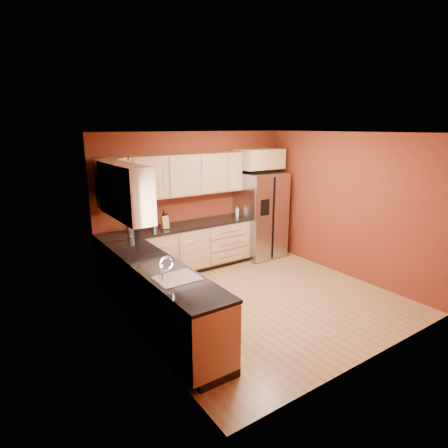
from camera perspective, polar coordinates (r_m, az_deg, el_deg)
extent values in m
plane|color=#A26B3E|center=(6.17, 5.26, -11.22)|extent=(4.00, 4.00, 0.00)
plane|color=silver|center=(5.56, 5.90, 13.68)|extent=(4.00, 4.00, 0.00)
cube|color=maroon|center=(7.34, -4.46, 3.71)|extent=(4.00, 0.04, 2.60)
cube|color=maroon|center=(4.45, 22.28, -4.66)|extent=(4.00, 0.04, 2.60)
cube|color=maroon|center=(4.75, -13.39, -2.75)|extent=(0.04, 4.00, 2.60)
cube|color=maroon|center=(7.15, 18.02, 2.73)|extent=(0.04, 4.00, 2.60)
cube|color=tan|center=(7.05, -6.99, -4.05)|extent=(2.90, 0.60, 0.88)
cube|color=tan|center=(5.17, -9.67, -11.35)|extent=(0.60, 2.80, 0.88)
cube|color=black|center=(6.91, -7.07, -0.46)|extent=(2.90, 0.62, 0.04)
cube|color=black|center=(4.99, -9.79, -6.57)|extent=(0.62, 2.80, 0.04)
cube|color=tan|center=(6.99, -5.66, 7.50)|extent=(2.30, 0.33, 0.75)
cube|color=tan|center=(5.35, -14.89, 4.89)|extent=(0.33, 1.35, 0.75)
cube|color=tan|center=(6.29, -16.40, 6.18)|extent=(0.67, 0.67, 0.75)
cube|color=tan|center=(7.75, 5.37, 9.87)|extent=(0.92, 0.60, 0.40)
cube|color=silver|center=(7.88, 5.52, 1.39)|extent=(0.90, 0.75, 1.78)
cube|color=white|center=(4.24, -10.89, -1.18)|extent=(0.03, 0.90, 1.00)
cylinder|color=silver|center=(6.58, -14.09, -0.40)|extent=(0.15, 0.15, 0.22)
cylinder|color=silver|center=(6.64, -10.55, -0.28)|extent=(0.13, 0.13, 0.17)
cube|color=tan|center=(6.73, -9.01, 0.25)|extent=(0.12, 0.11, 0.23)
cylinder|color=silver|center=(7.57, 2.03, 1.89)|extent=(0.08, 0.08, 0.20)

